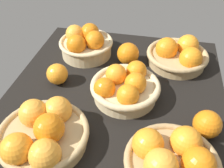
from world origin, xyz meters
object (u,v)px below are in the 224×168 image
object	(u,v)px
basket_far_right	(172,160)
basket_near_right	(43,134)
basket_far_left	(179,55)
loose_orange_front_gap	(57,74)
loose_orange_back_gap	(207,124)
basket_center	(125,87)
loose_orange_side_gap	(128,54)
basket_near_left	(86,44)

from	to	relation	value
basket_far_right	basket_near_right	distance (cm)	33.33
basket_far_left	loose_orange_front_gap	xyz separation A→B (cm)	(20.16, -40.56, -0.30)
loose_orange_back_gap	basket_far_left	bearing A→B (deg)	-166.63
basket_far_right	loose_orange_back_gap	size ratio (longest dim) A/B	2.94
basket_center	loose_orange_front_gap	bearing A→B (deg)	-96.17
basket_far_left	loose_orange_side_gap	xyz separation A→B (cm)	(3.53, -18.68, 0.23)
loose_orange_back_gap	basket_far_right	bearing A→B (deg)	-34.13
loose_orange_back_gap	basket_near_left	bearing A→B (deg)	-126.19
loose_orange_side_gap	loose_orange_front_gap	bearing A→B (deg)	-52.74
basket_far_left	basket_near_right	world-z (taller)	basket_near_right
loose_orange_side_gap	basket_far_right	bearing A→B (deg)	21.98
basket_near_right	loose_orange_front_gap	xyz separation A→B (cm)	(-25.45, -5.96, -0.60)
basket_center	basket_far_left	world-z (taller)	same
basket_far_left	basket_far_right	bearing A→B (deg)	-1.58
basket_near_right	loose_orange_back_gap	xyz separation A→B (cm)	(-12.48, 42.47, -0.34)
basket_center	basket_far_left	bearing A→B (deg)	143.76
loose_orange_front_gap	basket_far_right	bearing A→B (deg)	56.01
basket_far_left	loose_orange_back_gap	xyz separation A→B (cm)	(33.13, 7.87, -0.03)
basket_center	basket_far_right	world-z (taller)	same
basket_near_right	loose_orange_back_gap	world-z (taller)	basket_near_right
basket_center	basket_far_right	size ratio (longest dim) A/B	0.97
basket_far_right	basket_far_left	world-z (taller)	same
basket_near_right	loose_orange_side_gap	world-z (taller)	basket_near_right
basket_far_left	basket_near_right	distance (cm)	57.25
basket_near_right	loose_orange_back_gap	bearing A→B (deg)	106.38
loose_orange_front_gap	loose_orange_back_gap	world-z (taller)	loose_orange_back_gap
basket_near_left	basket_far_right	xyz separation A→B (cm)	(45.66, 34.78, -0.81)
basket_far_right	loose_orange_back_gap	bearing A→B (deg)	145.87
loose_orange_back_gap	loose_orange_side_gap	world-z (taller)	loose_orange_side_gap
basket_near_left	loose_orange_side_gap	bearing A→B (deg)	81.68
basket_center	basket_near_left	size ratio (longest dim) A/B	1.06
basket_near_left	loose_orange_side_gap	size ratio (longest dim) A/B	2.53
basket_center	loose_orange_side_gap	xyz separation A→B (cm)	(-19.22, -2.01, -0.11)
basket_near_right	loose_orange_side_gap	size ratio (longest dim) A/B	2.93
basket_center	loose_orange_front_gap	world-z (taller)	basket_center
basket_center	loose_orange_back_gap	distance (cm)	26.65
basket_far_right	basket_near_left	bearing A→B (deg)	-142.70
basket_far_left	loose_orange_side_gap	size ratio (longest dim) A/B	2.76
basket_far_right	loose_orange_back_gap	world-z (taller)	basket_far_right
loose_orange_side_gap	basket_near_right	bearing A→B (deg)	-20.72
basket_far_right	loose_orange_side_gap	size ratio (longest dim) A/B	2.75
basket_near_left	basket_far_right	distance (cm)	57.40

